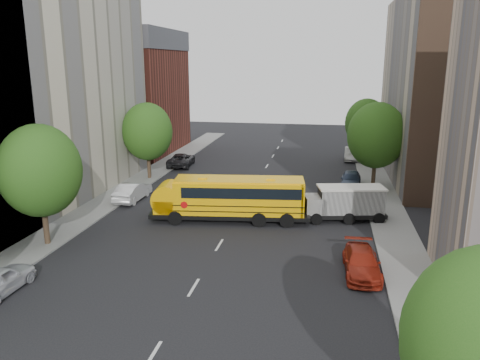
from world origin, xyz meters
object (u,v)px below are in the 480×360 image
(street_tree_1, at_px, (40,171))
(street_tree_4, at_px, (376,135))
(parked_car_5, at_px, (351,154))
(safari_truck, at_px, (345,203))
(street_tree_5, at_px, (366,123))
(parked_car_2, at_px, (181,160))
(street_tree_2, at_px, (147,132))
(parked_car_4, at_px, (351,179))
(parked_car_1, at_px, (133,191))
(parked_car_3, at_px, (362,262))
(school_bus, at_px, (228,197))

(street_tree_1, xyz_separation_m, street_tree_4, (22.00, 18.00, 0.12))
(street_tree_4, relative_size, parked_car_5, 1.76)
(parked_car_5, bearing_deg, safari_truck, -90.73)
(street_tree_1, distance_m, street_tree_5, 37.20)
(safari_truck, height_order, parked_car_2, safari_truck)
(street_tree_1, distance_m, safari_truck, 21.24)
(street_tree_2, relative_size, parked_car_5, 1.68)
(street_tree_2, height_order, parked_car_2, street_tree_2)
(street_tree_2, bearing_deg, parked_car_5, 32.76)
(street_tree_2, distance_m, parked_car_5, 24.83)
(safari_truck, height_order, parked_car_4, safari_truck)
(street_tree_4, bearing_deg, parked_car_5, 96.03)
(parked_car_1, relative_size, parked_car_3, 1.01)
(street_tree_1, distance_m, parked_car_1, 11.41)
(street_tree_5, height_order, parked_car_2, street_tree_5)
(parked_car_2, distance_m, parked_car_3, 30.99)
(street_tree_1, relative_size, parked_car_5, 1.72)
(street_tree_5, bearing_deg, street_tree_4, -90.00)
(parked_car_1, relative_size, parked_car_4, 1.05)
(parked_car_3, bearing_deg, school_bus, 138.35)
(street_tree_1, xyz_separation_m, parked_car_1, (1.40, 10.53, -4.17))
(parked_car_2, bearing_deg, street_tree_1, 81.48)
(parked_car_5, bearing_deg, parked_car_2, -156.99)
(street_tree_4, height_order, parked_car_3, street_tree_4)
(school_bus, relative_size, parked_car_2, 2.25)
(street_tree_2, height_order, parked_car_5, street_tree_2)
(street_tree_1, height_order, safari_truck, street_tree_1)
(street_tree_1, distance_m, school_bus, 13.00)
(street_tree_1, height_order, street_tree_4, street_tree_4)
(parked_car_4, bearing_deg, parked_car_5, 91.47)
(school_bus, bearing_deg, street_tree_5, 56.68)
(street_tree_1, relative_size, street_tree_5, 1.05)
(street_tree_1, height_order, parked_car_2, street_tree_1)
(street_tree_1, xyz_separation_m, safari_truck, (19.10, 8.57, -3.58))
(street_tree_2, bearing_deg, safari_truck, -26.27)
(street_tree_1, xyz_separation_m, parked_car_5, (20.60, 31.26, -4.19))
(street_tree_5, distance_m, school_bus, 25.94)
(street_tree_1, bearing_deg, street_tree_2, 90.00)
(street_tree_1, height_order, parked_car_4, street_tree_1)
(parked_car_3, distance_m, parked_car_5, 31.92)
(parked_car_4, bearing_deg, parked_car_2, 166.38)
(parked_car_3, bearing_deg, parked_car_4, 87.05)
(parked_car_4, bearing_deg, safari_truck, -91.01)
(street_tree_2, xyz_separation_m, parked_car_4, (19.99, 0.32, -4.05))
(parked_car_1, bearing_deg, street_tree_1, 83.73)
(street_tree_5, distance_m, parked_car_2, 21.74)
(street_tree_5, height_order, safari_truck, street_tree_5)
(parked_car_5, bearing_deg, street_tree_2, -144.19)
(street_tree_1, distance_m, parked_car_3, 20.27)
(street_tree_2, bearing_deg, parked_car_4, 0.90)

